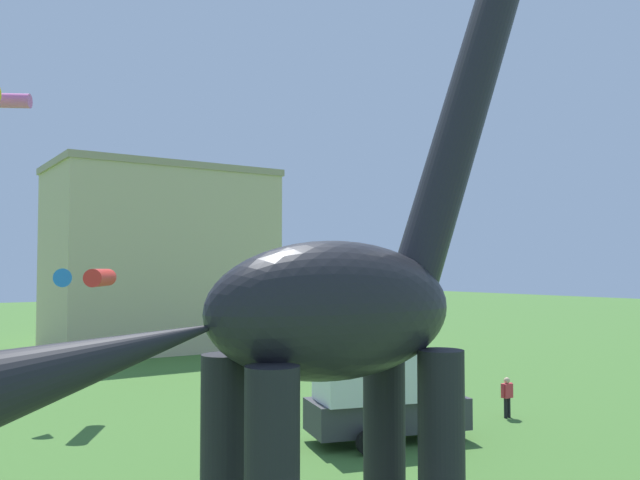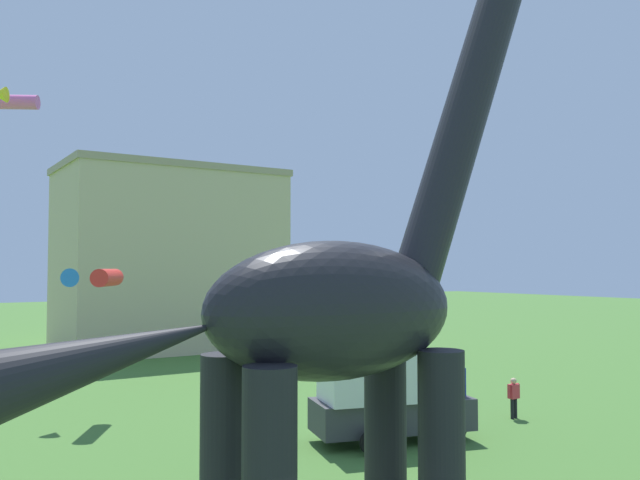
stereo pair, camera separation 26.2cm
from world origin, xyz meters
name	(u,v)px [view 2 (the right image)]	position (x,y,z in m)	size (l,w,h in m)	color
dinosaur_sculpture	(333,310)	(1.35, 3.13, 5.20)	(13.76, 2.92, 14.38)	black
parked_box_truck	(390,394)	(8.36, 9.98, 1.65)	(5.96, 3.53, 3.20)	#38383D
person_near_flyer	(456,388)	(14.96, 13.48, 0.70)	(0.44, 0.19, 1.16)	#2D3347
person_photographer	(514,394)	(14.83, 10.04, 0.99)	(0.61, 0.27, 1.63)	black
kite_near_high	(9,100)	(-2.57, 21.51, 13.08)	(2.19, 2.25, 0.64)	pink
kite_apex	(100,278)	(0.81, 19.81, 5.69)	(2.71, 2.65, 0.77)	red
background_building_block	(169,258)	(11.21, 40.29, 6.85)	(16.01, 10.12, 13.69)	#CCB78E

